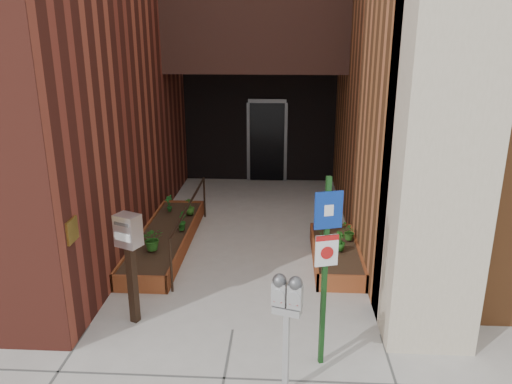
# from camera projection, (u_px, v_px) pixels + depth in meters

# --- Properties ---
(ground) EXTENTS (80.00, 80.00, 0.00)m
(ground) POSITION_uv_depth(u_px,v_px,m) (233.00, 330.00, 6.81)
(ground) COLOR #9E9991
(ground) RESTS_ON ground
(planter_left) EXTENTS (0.90, 3.60, 0.30)m
(planter_left) POSITION_uv_depth(u_px,v_px,m) (166.00, 240.00, 9.42)
(planter_left) COLOR maroon
(planter_left) RESTS_ON ground
(planter_right) EXTENTS (0.80, 2.20, 0.30)m
(planter_right) POSITION_uv_depth(u_px,v_px,m) (336.00, 255.00, 8.77)
(planter_right) COLOR maroon
(planter_right) RESTS_ON ground
(handrail) EXTENTS (0.04, 3.34, 0.90)m
(handrail) POSITION_uv_depth(u_px,v_px,m) (190.00, 211.00, 9.15)
(handrail) COLOR black
(handrail) RESTS_ON ground
(parking_meter) EXTENTS (0.34, 0.20, 1.47)m
(parking_meter) POSITION_uv_depth(u_px,v_px,m) (287.00, 304.00, 5.27)
(parking_meter) COLOR #B1B1B3
(parking_meter) RESTS_ON ground
(sign_post) EXTENTS (0.32, 0.12, 2.38)m
(sign_post) POSITION_uv_depth(u_px,v_px,m) (326.00, 254.00, 5.68)
(sign_post) COLOR #163E16
(sign_post) RESTS_ON ground
(payment_dropbox) EXTENTS (0.38, 0.34, 1.59)m
(payment_dropbox) POSITION_uv_depth(u_px,v_px,m) (129.00, 246.00, 6.67)
(payment_dropbox) COLOR black
(payment_dropbox) RESTS_ON ground
(shrub_left_a) EXTENTS (0.45, 0.45, 0.41)m
(shrub_left_a) POSITION_uv_depth(u_px,v_px,m) (153.00, 238.00, 8.53)
(shrub_left_a) COLOR #26621C
(shrub_left_a) RESTS_ON planter_left
(shrub_left_b) EXTENTS (0.23, 0.23, 0.35)m
(shrub_left_b) POSITION_uv_depth(u_px,v_px,m) (182.00, 221.00, 9.40)
(shrub_left_b) COLOR #1A5919
(shrub_left_b) RESTS_ON planter_left
(shrub_left_c) EXTENTS (0.21, 0.21, 0.35)m
(shrub_left_c) POSITION_uv_depth(u_px,v_px,m) (190.00, 206.00, 10.20)
(shrub_left_c) COLOR #2C5E1B
(shrub_left_c) RESTS_ON planter_left
(shrub_left_d) EXTENTS (0.26, 0.26, 0.35)m
(shrub_left_d) POSITION_uv_depth(u_px,v_px,m) (169.00, 203.00, 10.35)
(shrub_left_d) COLOR #1A5C1E
(shrub_left_d) RESTS_ON planter_left
(shrub_right_a) EXTENTS (0.26, 0.26, 0.34)m
(shrub_right_a) POSITION_uv_depth(u_px,v_px,m) (340.00, 241.00, 8.52)
(shrub_right_a) COLOR #1D5919
(shrub_right_a) RESTS_ON planter_right
(shrub_right_b) EXTENTS (0.27, 0.27, 0.37)m
(shrub_right_b) POSITION_uv_depth(u_px,v_px,m) (322.00, 233.00, 8.81)
(shrub_right_b) COLOR #1A5016
(shrub_right_b) RESTS_ON planter_right
(shrub_right_c) EXTENTS (0.39, 0.39, 0.31)m
(shrub_right_c) POSITION_uv_depth(u_px,v_px,m) (349.00, 232.00, 8.94)
(shrub_right_c) COLOR #255919
(shrub_right_c) RESTS_ON planter_right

